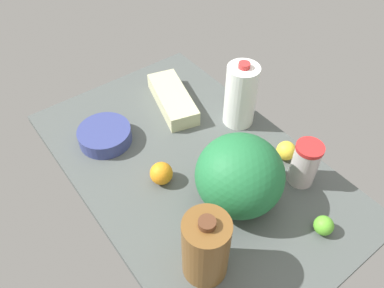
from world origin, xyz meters
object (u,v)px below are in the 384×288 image
(watermelon, at_px, (240,175))
(mixing_bowl, at_px, (105,135))
(lime_near_front, at_px, (324,225))
(egg_carton, at_px, (173,99))
(chocolate_milk_jug, at_px, (206,248))
(milk_jug, at_px, (241,95))
(orange_by_jug, at_px, (162,174))
(lemon_loose, at_px, (286,151))
(tumbler_cup, at_px, (305,163))

(watermelon, height_order, mixing_bowl, watermelon)
(mixing_bowl, bearing_deg, lime_near_front, -155.23)
(egg_carton, distance_m, chocolate_milk_jug, 0.72)
(milk_jug, xyz_separation_m, orange_by_jug, (-0.07, 0.41, -0.09))
(egg_carton, bearing_deg, watermelon, -176.07)
(milk_jug, relative_size, lemon_loose, 3.86)
(orange_by_jug, relative_size, lemon_loose, 1.12)
(mixing_bowl, relative_size, orange_by_jug, 2.52)
(mixing_bowl, distance_m, orange_by_jug, 0.29)
(chocolate_milk_jug, bearing_deg, tumbler_cup, -83.71)
(tumbler_cup, xyz_separation_m, orange_by_jug, (0.28, 0.38, -0.04))
(egg_carton, xyz_separation_m, milk_jug, (-0.23, -0.15, 0.09))
(chocolate_milk_jug, height_order, mixing_bowl, chocolate_milk_jug)
(mixing_bowl, height_order, lemon_loose, lemon_loose)
(watermelon, distance_m, mixing_bowl, 0.55)
(mixing_bowl, bearing_deg, watermelon, -156.93)
(lime_near_front, bearing_deg, mixing_bowl, 24.77)
(egg_carton, relative_size, lemon_loose, 4.44)
(lime_near_front, height_order, lemon_loose, lemon_loose)
(mixing_bowl, xyz_separation_m, orange_by_jug, (-0.29, -0.06, 0.01))
(mixing_bowl, bearing_deg, chocolate_milk_jug, 178.52)
(chocolate_milk_jug, relative_size, lime_near_front, 4.04)
(egg_carton, bearing_deg, tumbler_cup, -152.31)
(watermelon, height_order, chocolate_milk_jug, watermelon)
(chocolate_milk_jug, distance_m, tumbler_cup, 0.46)
(chocolate_milk_jug, distance_m, milk_jug, 0.63)
(lime_near_front, relative_size, orange_by_jug, 0.78)
(egg_carton, bearing_deg, lemon_loose, -146.26)
(egg_carton, xyz_separation_m, chocolate_milk_jug, (-0.63, 0.34, 0.08))
(milk_jug, bearing_deg, mixing_bowl, 65.40)
(chocolate_milk_jug, bearing_deg, egg_carton, -27.91)
(tumbler_cup, bearing_deg, lime_near_front, 150.45)
(milk_jug, relative_size, orange_by_jug, 3.45)
(tumbler_cup, bearing_deg, chocolate_milk_jug, 96.29)
(egg_carton, xyz_separation_m, lime_near_front, (-0.76, -0.02, -0.00))
(chocolate_milk_jug, relative_size, orange_by_jug, 3.13)
(mixing_bowl, xyz_separation_m, tumbler_cup, (-0.57, -0.44, 0.05))
(egg_carton, height_order, orange_by_jug, orange_by_jug)
(watermelon, xyz_separation_m, lime_near_front, (-0.25, -0.13, -0.10))
(tumbler_cup, bearing_deg, lemon_loose, -17.89)
(lime_near_front, bearing_deg, lemon_loose, -25.51)
(chocolate_milk_jug, relative_size, milk_jug, 0.91)
(chocolate_milk_jug, height_order, orange_by_jug, chocolate_milk_jug)
(lemon_loose, bearing_deg, tumbler_cup, 162.11)
(chocolate_milk_jug, relative_size, lemon_loose, 3.51)
(lime_near_front, bearing_deg, chocolate_milk_jug, 70.79)
(watermelon, height_order, lemon_loose, watermelon)
(egg_carton, height_order, milk_jug, milk_jug)
(mixing_bowl, bearing_deg, lemon_loose, -134.41)
(tumbler_cup, distance_m, milk_jug, 0.36)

